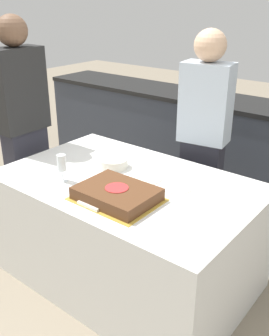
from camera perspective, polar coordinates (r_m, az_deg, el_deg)
name	(u,v)px	position (r m, az deg, el deg)	size (l,w,h in m)	color
ground_plane	(128,275)	(2.84, -0.95, -15.31)	(14.00, 14.00, 0.00)	gray
back_counter	(235,150)	(3.81, 14.38, 2.58)	(4.40, 0.58, 0.92)	#333842
dining_table	(128,231)	(2.63, -1.01, -9.06)	(1.60, 1.02, 0.74)	white
cake	(117,194)	(2.20, -2.57, -3.79)	(0.47, 0.37, 0.08)	gold
plate_stack	(113,163)	(2.62, -3.07, 0.75)	(0.19, 0.19, 0.06)	white
wine_glass	(62,164)	(2.44, -10.52, 0.61)	(0.07, 0.07, 0.17)	white
side_plate_near_cake	(146,178)	(2.47, 1.70, -1.47)	(0.20, 0.20, 0.00)	white
side_plate_right_edge	(177,186)	(2.38, 6.17, -2.68)	(0.20, 0.20, 0.00)	white
utensil_pile	(94,203)	(2.18, -5.90, -5.10)	(0.15, 0.11, 0.02)	white
person_cutting_cake	(203,138)	(2.91, 9.97, 4.37)	(0.37, 0.25, 1.60)	#282833
person_seated_left	(23,127)	(3.10, -15.83, 5.80)	(0.22, 0.38, 1.68)	#282833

